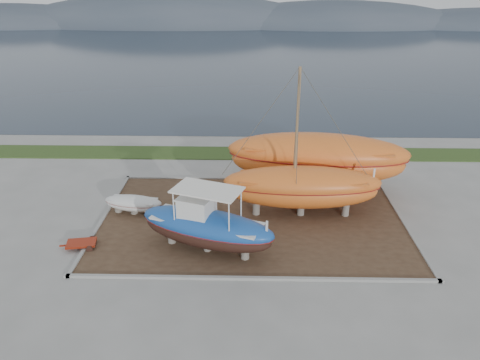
# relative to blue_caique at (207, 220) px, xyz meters

# --- Properties ---
(ground) EXTENTS (140.00, 140.00, 0.00)m
(ground) POSITION_rel_blue_caique_xyz_m (2.43, -0.46, -1.88)
(ground) COLOR gray
(ground) RESTS_ON ground
(dirt_patch) EXTENTS (18.00, 12.00, 0.06)m
(dirt_patch) POSITION_rel_blue_caique_xyz_m (2.43, 3.54, -1.85)
(dirt_patch) COLOR #422D1E
(dirt_patch) RESTS_ON ground
(curb_frame) EXTENTS (18.60, 12.60, 0.15)m
(curb_frame) POSITION_rel_blue_caique_xyz_m (2.43, 3.54, -1.80)
(curb_frame) COLOR gray
(curb_frame) RESTS_ON ground
(grass_strip) EXTENTS (44.00, 3.00, 0.08)m
(grass_strip) POSITION_rel_blue_caique_xyz_m (2.43, 15.04, -1.84)
(grass_strip) COLOR #284219
(grass_strip) RESTS_ON ground
(sea) EXTENTS (260.00, 100.00, 0.04)m
(sea) POSITION_rel_blue_caique_xyz_m (2.43, 69.54, -1.88)
(sea) COLOR #1A2634
(sea) RESTS_ON ground
(mountain_ridge) EXTENTS (200.00, 36.00, 20.00)m
(mountain_ridge) POSITION_rel_blue_caique_xyz_m (2.43, 124.54, -1.88)
(mountain_ridge) COLOR #333D49
(mountain_ridge) RESTS_ON ground
(blue_caique) EXTENTS (7.89, 4.82, 3.63)m
(blue_caique) POSITION_rel_blue_caique_xyz_m (0.00, 0.00, 0.00)
(blue_caique) COLOR #194CA0
(blue_caique) RESTS_ON dirt_patch
(white_dinghy) EXTENTS (3.86, 2.00, 1.11)m
(white_dinghy) POSITION_rel_blue_caique_xyz_m (-4.93, 4.15, -1.26)
(white_dinghy) COLOR silver
(white_dinghy) RESTS_ON dirt_patch
(orange_sailboat) EXTENTS (9.56, 2.89, 9.07)m
(orange_sailboat) POSITION_rel_blue_caique_xyz_m (5.42, 4.20, 2.72)
(orange_sailboat) COLOR orange
(orange_sailboat) RESTS_ON dirt_patch
(orange_bare_hull) EXTENTS (12.40, 4.93, 3.96)m
(orange_bare_hull) POSITION_rel_blue_caique_xyz_m (6.76, 7.75, 0.16)
(orange_bare_hull) COLOR orange
(orange_bare_hull) RESTS_ON dirt_patch
(red_trailer) EXTENTS (2.50, 1.55, 0.33)m
(red_trailer) POSITION_rel_blue_caique_xyz_m (-6.92, 0.20, -1.71)
(red_trailer) COLOR maroon
(red_trailer) RESTS_ON ground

